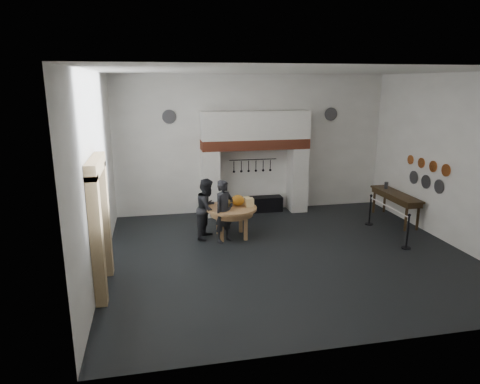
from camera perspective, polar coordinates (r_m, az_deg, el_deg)
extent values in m
cube|color=black|center=(11.11, 6.38, -8.15)|extent=(9.00, 8.00, 0.02)
cube|color=silver|center=(10.26, 7.10, 15.72)|extent=(9.00, 8.00, 0.02)
cube|color=white|center=(14.25, 1.69, 6.37)|extent=(9.00, 0.02, 4.50)
cube|color=white|center=(6.89, 17.12, -3.14)|extent=(9.00, 0.02, 4.50)
cube|color=white|center=(10.02, -18.56, 2.16)|extent=(0.02, 8.00, 4.50)
cube|color=white|center=(12.60, 26.61, 3.77)|extent=(0.02, 8.00, 4.50)
cube|color=silver|center=(13.87, -3.95, 1.18)|extent=(0.55, 0.70, 2.15)
cube|color=silver|center=(14.54, 7.65, 1.71)|extent=(0.55, 0.70, 2.15)
cube|color=#9E442B|center=(13.91, 2.03, 6.42)|extent=(3.50, 0.72, 0.32)
cube|color=silver|center=(13.84, 2.05, 8.92)|extent=(3.50, 0.70, 0.90)
cube|color=black|center=(14.41, 1.89, -1.68)|extent=(1.90, 0.45, 0.50)
cylinder|color=black|center=(14.26, 1.75, 4.34)|extent=(1.60, 0.02, 0.02)
cube|color=black|center=(9.32, -18.57, -5.14)|extent=(0.04, 1.10, 2.50)
cube|color=tan|center=(8.64, -18.53, -6.34)|extent=(0.22, 0.30, 2.60)
cube|color=tan|center=(9.95, -17.63, -3.52)|extent=(0.22, 0.30, 2.60)
cube|color=tan|center=(8.95, -18.72, 3.36)|extent=(0.22, 1.70, 0.30)
cube|color=gold|center=(10.93, -17.56, -0.28)|extent=(0.05, 0.34, 0.44)
cylinder|color=tan|center=(11.92, -1.14, -2.19)|extent=(1.62, 1.62, 0.07)
ellipsoid|color=#C5701B|center=(12.00, -0.29, -1.13)|extent=(0.36, 0.36, 0.31)
cube|color=#FFE098|center=(11.93, 1.27, -1.40)|extent=(0.22, 0.22, 0.24)
cube|color=#D4BE7F|center=(12.21, 0.86, -1.12)|extent=(0.18, 0.18, 0.20)
cone|color=#A2793B|center=(11.71, -1.73, -1.76)|extent=(0.37, 0.37, 0.22)
ellipsoid|color=#A6603A|center=(12.21, -1.90, -1.30)|extent=(0.31, 0.18, 0.13)
imported|color=black|center=(11.59, -2.13, -2.57)|extent=(0.75, 0.69, 1.72)
imported|color=black|center=(11.92, -4.34, -2.20)|extent=(0.95, 1.03, 1.69)
cube|color=#362613|center=(14.16, 20.08, -0.27)|extent=(0.55, 2.20, 0.06)
cylinder|color=#49494E|center=(14.62, 18.91, 0.85)|extent=(0.12, 0.12, 0.22)
cylinder|color=#C6662D|center=(12.78, 25.77, 2.62)|extent=(0.03, 0.34, 0.34)
cylinder|color=#C6662D|center=(13.21, 24.35, 3.12)|extent=(0.03, 0.32, 0.32)
cylinder|color=#C6662D|center=(13.65, 23.03, 3.59)|extent=(0.03, 0.30, 0.30)
cylinder|color=#C6662D|center=(14.10, 21.78, 4.02)|extent=(0.03, 0.28, 0.28)
cylinder|color=#4C4C51|center=(13.04, 25.01, 0.66)|extent=(0.03, 0.40, 0.40)
cylinder|color=#4C4C51|center=(13.51, 23.53, 1.26)|extent=(0.03, 0.40, 0.40)
cylinder|color=#4C4C51|center=(13.99, 22.14, 1.82)|extent=(0.03, 0.40, 0.40)
cylinder|color=#4C4C51|center=(13.75, -9.43, 9.87)|extent=(0.44, 0.03, 0.44)
cylinder|color=#4C4C51|center=(14.97, 12.03, 10.11)|extent=(0.44, 0.03, 0.44)
cylinder|color=black|center=(12.03, 21.44, -5.03)|extent=(0.05, 0.05, 0.90)
cylinder|color=black|center=(13.65, 16.96, -2.37)|extent=(0.05, 0.05, 0.90)
cylinder|color=white|center=(12.71, 19.20, -1.90)|extent=(0.04, 2.00, 0.04)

